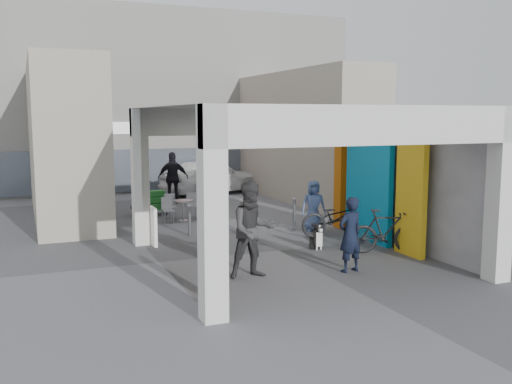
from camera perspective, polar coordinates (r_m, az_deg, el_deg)
name	(u,v)px	position (r m, az deg, el deg)	size (l,w,h in m)	color
ground	(279,251)	(14.19, 2.30, -5.88)	(90.00, 90.00, 0.00)	#5C5C61
arcade_canopy	(315,160)	(13.34, 5.93, 3.24)	(6.40, 6.45, 6.40)	silver
far_building	(154,101)	(27.16, -10.17, 8.94)	(18.00, 4.08, 8.00)	white
plaza_bldg_left	(63,140)	(20.10, -18.76, 4.91)	(2.00, 9.00, 5.00)	#A29686
plaza_bldg_right	(304,137)	(22.52, 4.83, 5.53)	(2.00, 9.00, 5.00)	#A29686
bollard_left	(190,221)	(15.93, -6.65, -2.87)	(0.09, 0.09, 0.85)	gray
bollard_center	(241,217)	(16.12, -1.47, -2.52)	(0.09, 0.09, 0.94)	gray
bollard_right	(294,214)	(16.68, 3.85, -2.22)	(0.09, 0.09, 0.93)	gray
advert_board_near	(203,267)	(10.77, -5.34, -7.50)	(0.15, 0.56, 1.00)	silver
advert_board_far	(153,226)	(14.87, -10.23, -3.37)	(0.12, 0.55, 1.00)	silver
cafe_set	(178,211)	(18.43, -7.80, -1.91)	(1.32, 1.07, 0.80)	#9D9DA2
produce_stand	(150,206)	(19.46, -10.53, -1.36)	(1.21, 0.66, 0.80)	black
crate_stack	(218,198)	(21.20, -3.84, -0.62)	(0.54, 0.48, 0.56)	#175321
border_collie	(317,238)	(14.39, 6.07, -4.64)	(0.25, 0.49, 0.67)	black
man_with_dog	(350,235)	(12.29, 9.40, -4.22)	(0.59, 0.39, 1.62)	black
man_back_turned	(253,230)	(11.69, -0.35, -3.81)	(0.97, 0.75, 1.99)	#39393B
man_elderly	(313,206)	(16.55, 5.76, -1.37)	(0.72, 0.47, 1.47)	#5970AD
man_crates	(173,178)	(21.84, -8.30, 1.41)	(1.15, 0.48, 1.96)	black
bicycle_front	(337,218)	(15.86, 8.09, -2.55)	(0.70, 2.02, 1.06)	black
bicycle_rear	(386,231)	(14.18, 12.86, -3.84)	(0.51, 1.80, 1.08)	black
white_van	(211,176)	(24.31, -4.56, 1.58)	(1.80, 4.48, 1.53)	white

